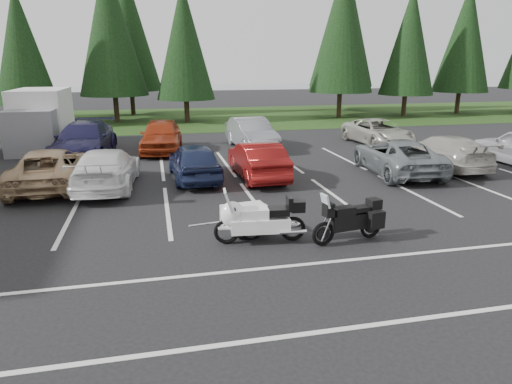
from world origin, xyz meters
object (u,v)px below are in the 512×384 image
Objects in this scene: car_near_6 at (397,156)px; car_near_3 at (106,169)px; car_far_2 at (161,136)px; car_far_4 at (378,132)px; touring_motorcycle at (260,216)px; car_far_3 at (252,134)px; cargo_trailer at (245,220)px; car_near_4 at (194,161)px; car_near_7 at (443,152)px; car_near_2 at (50,168)px; car_far_1 at (84,141)px; car_near_5 at (257,160)px; box_truck at (39,120)px; adventure_motorcycle at (348,216)px.

car_near_3 is at bearing 3.98° from car_near_6.
car_far_2 is 0.97× the size of car_far_4.
touring_motorcycle reaches higher than car_far_4.
cargo_trailer is at bearing -107.82° from car_far_3.
car_near_3 is at bearing 6.62° from car_near_4.
car_far_2 reaches higher than car_near_7.
car_near_2 reaches higher than car_far_4.
car_far_1 is 3.44× the size of cargo_trailer.
car_near_6 is at bearing -176.97° from car_near_3.
car_far_4 is at bearing -161.60° from car_near_2.
touring_motorcycle is at bearing 75.91° from car_near_5.
car_far_4 is 1.93× the size of touring_motorcycle.
car_far_1 is 1.16× the size of car_far_4.
car_near_3 reaches higher than cargo_trailer.
car_near_5 is 5.81m from cargo_trailer.
car_near_6 is 0.89× the size of car_far_1.
car_near_2 is 1.04× the size of car_far_4.
box_truck is at bearing -43.67° from car_near_5.
touring_motorcycle is 2.12m from adventure_motorcycle.
car_near_7 is 0.98× the size of car_far_4.
car_near_6 is at bearing -60.45° from car_far_3.
car_far_2 reaches higher than adventure_motorcycle.
car_near_5 is at bearing -0.59° from car_near_7.
car_near_3 is 13.23m from car_near_7.
car_near_2 is at bearing -1.54° from car_near_7.
car_far_1 is at bearing 106.07° from cargo_trailer.
car_near_3 is at bearing 0.64° from car_near_5.
box_truck is at bearing 165.79° from car_far_2.
box_truck reaches higher than car_far_1.
car_near_5 is at bearing -41.86° from box_truck.
car_far_3 is 2.16× the size of adventure_motorcycle.
car_near_6 and touring_motorcycle have the same top height.
car_far_4 is (14.68, 0.37, -0.14)m from car_far_1.
car_near_4 is at bearing 87.72° from cargo_trailer.
car_near_5 is (5.39, 0.23, 0.00)m from car_near_3.
car_near_3 is at bearing -140.88° from car_far_3.
car_far_1 reaches higher than car_far_2.
car_far_2 reaches higher than car_near_2.
car_near_4 is 5.99m from car_far_2.
car_near_3 is at bearing -69.90° from car_far_1.
adventure_motorcycle is at bearing -96.44° from car_far_3.
car_near_2 is 5.16m from car_far_1.
car_far_1 reaches higher than car_near_7.
adventure_motorcycle reaches higher than cargo_trailer.
car_near_7 is at bearing 21.16° from cargo_trailer.
car_near_2 is at bearing -3.84° from car_near_5.
touring_motorcycle is 1.15× the size of adventure_motorcycle.
car_far_3 is 12.66m from adventure_motorcycle.
car_near_4 is 0.88× the size of car_far_2.
car_near_6 is at bearing 173.51° from car_near_5.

